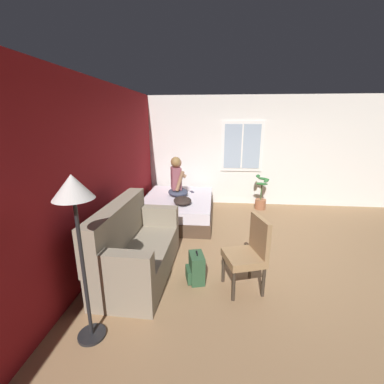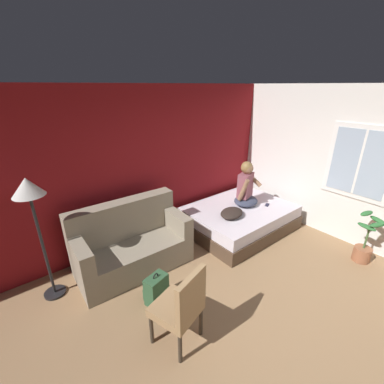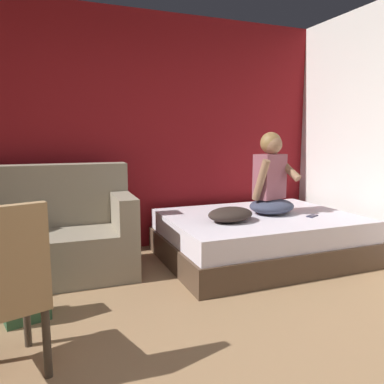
% 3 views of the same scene
% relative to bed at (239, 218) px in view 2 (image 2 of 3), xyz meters
% --- Properties ---
extents(ground_plane, '(40.00, 40.00, 0.00)m').
position_rel_bed_xyz_m(ground_plane, '(-1.51, -1.86, -0.24)').
color(ground_plane, '#93704C').
extents(wall_back_accent, '(10.41, 0.16, 2.70)m').
position_rel_bed_xyz_m(wall_back_accent, '(-1.51, 0.96, 1.11)').
color(wall_back_accent, maroon).
rests_on(wall_back_accent, ground).
extents(bed, '(2.02, 1.53, 0.48)m').
position_rel_bed_xyz_m(bed, '(0.00, 0.00, 0.00)').
color(bed, '#4C3828').
rests_on(bed, ground).
extents(couch, '(1.72, 0.87, 1.04)m').
position_rel_bed_xyz_m(couch, '(-2.18, 0.29, 0.16)').
color(couch, gray).
rests_on(couch, ground).
extents(side_chair, '(0.58, 0.58, 0.98)m').
position_rel_bed_xyz_m(side_chair, '(-2.37, -1.27, 0.30)').
color(side_chair, '#382D23').
rests_on(side_chair, ground).
extents(person_seated, '(0.63, 0.57, 0.88)m').
position_rel_bed_xyz_m(person_seated, '(0.16, 0.03, 0.60)').
color(person_seated, '#383D51').
rests_on(person_seated, bed).
extents(backpack, '(0.34, 0.29, 0.46)m').
position_rel_bed_xyz_m(backpack, '(-2.28, -0.59, -0.04)').
color(backpack, '#2D5133').
rests_on(backpack, ground).
extents(throw_pillow, '(0.55, 0.46, 0.14)m').
position_rel_bed_xyz_m(throw_pillow, '(-0.43, -0.17, 0.31)').
color(throw_pillow, '#2D231E').
rests_on(throw_pillow, bed).
extents(cell_phone, '(0.16, 0.12, 0.01)m').
position_rel_bed_xyz_m(cell_phone, '(0.48, -0.28, 0.25)').
color(cell_phone, black).
rests_on(cell_phone, bed).
extents(floor_lamp, '(0.36, 0.36, 1.70)m').
position_rel_bed_xyz_m(floor_lamp, '(-3.31, 0.40, 1.19)').
color(floor_lamp, black).
rests_on(floor_lamp, ground).
extents(potted_plant, '(0.39, 0.37, 0.85)m').
position_rel_bed_xyz_m(potted_plant, '(0.80, -1.94, 0.07)').
color(potted_plant, '#995B3D').
rests_on(potted_plant, ground).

